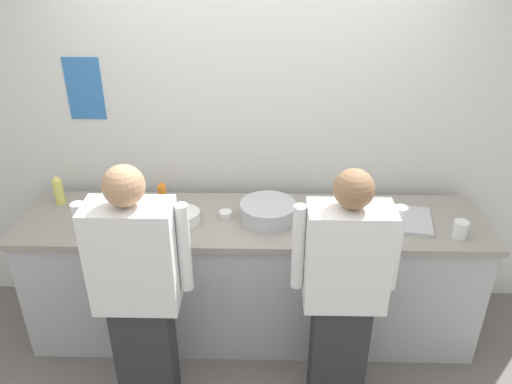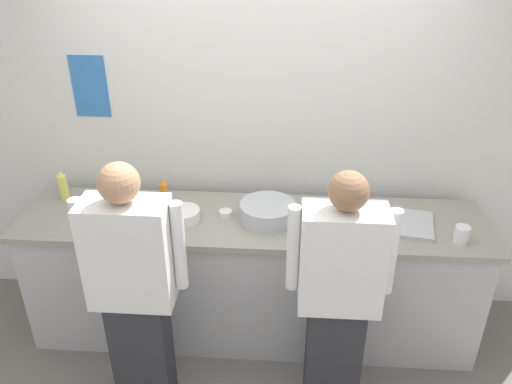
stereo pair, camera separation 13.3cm
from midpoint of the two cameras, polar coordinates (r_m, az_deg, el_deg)
ground_plane at (r=3.61m, az=0.24°, el=-18.79°), size 9.00×9.00×0.00m
wall_back at (r=3.49m, az=1.18°, el=8.98°), size 4.75×0.11×2.98m
prep_counter at (r=3.56m, az=0.64°, el=-9.36°), size 3.03×0.69×0.93m
chef_near_left at (r=2.91m, az=-12.18°, el=-10.52°), size 0.59×0.24×1.61m
chef_center at (r=2.89m, az=10.53°, el=-11.13°), size 0.58×0.24×1.57m
plate_stack_front at (r=3.36m, az=-15.42°, el=-2.76°), size 0.24×0.24×0.07m
plate_stack_rear at (r=3.29m, az=-7.00°, el=-2.57°), size 0.22×0.22×0.07m
mixing_bowl_steel at (r=3.26m, az=2.49°, el=-2.22°), size 0.36×0.36×0.11m
sheet_tray at (r=3.37m, az=15.75°, el=-3.16°), size 0.59×0.43×0.02m
squeeze_bottle_primary at (r=3.32m, az=-11.89°, el=-1.51°), size 0.06×0.06×0.20m
squeeze_bottle_secondary at (r=3.70m, az=-19.81°, el=0.66°), size 0.06×0.06×0.21m
squeeze_bottle_spare at (r=3.45m, az=-9.15°, el=-0.11°), size 0.06×0.06×0.19m
ramekin_yellow_sauce at (r=3.15m, az=7.39°, el=-4.47°), size 0.09×0.09×0.04m
ramekin_green_sauce at (r=3.45m, az=9.33°, el=-1.42°), size 0.09×0.09×0.05m
ramekin_red_sauce at (r=3.32m, az=-2.28°, el=-2.38°), size 0.09×0.09×0.04m
deli_cup at (r=3.31m, az=23.07°, el=-4.39°), size 0.09×0.09×0.10m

